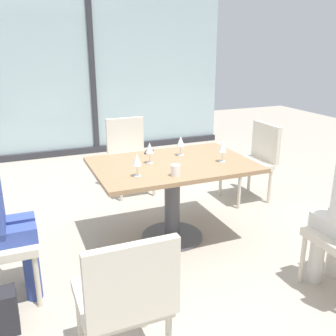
% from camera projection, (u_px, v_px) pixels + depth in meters
% --- Properties ---
extents(ground_plane, '(12.00, 12.00, 0.00)m').
position_uv_depth(ground_plane, '(172.00, 237.00, 3.55)').
color(ground_plane, '#A89E8E').
extents(window_wall_backdrop, '(4.41, 0.10, 2.70)m').
position_uv_depth(window_wall_backdrop, '(92.00, 77.00, 5.97)').
color(window_wall_backdrop, '#9FB7BC').
rests_on(window_wall_backdrop, ground_plane).
extents(dining_table_main, '(1.38, 0.94, 0.73)m').
position_uv_depth(dining_table_main, '(172.00, 181.00, 3.38)').
color(dining_table_main, '#997551').
rests_on(dining_table_main, ground_plane).
extents(chair_far_right, '(0.50, 0.46, 0.87)m').
position_uv_depth(chair_far_right, '(254.00, 157.00, 4.30)').
color(chair_far_right, beige).
rests_on(chair_far_right, ground_plane).
extents(chair_near_window, '(0.46, 0.51, 0.87)m').
position_uv_depth(chair_near_window, '(129.00, 151.00, 4.54)').
color(chair_near_window, beige).
rests_on(chair_near_window, ground_plane).
extents(chair_front_left, '(0.46, 0.50, 0.87)m').
position_uv_depth(chair_front_left, '(125.00, 295.00, 1.95)').
color(chair_front_left, beige).
rests_on(chair_front_left, ground_plane).
extents(wine_glass_0, '(0.07, 0.07, 0.18)m').
position_uv_depth(wine_glass_0, '(150.00, 148.00, 3.27)').
color(wine_glass_0, silver).
rests_on(wine_glass_0, dining_table_main).
extents(wine_glass_1, '(0.07, 0.07, 0.18)m').
position_uv_depth(wine_glass_1, '(137.00, 160.00, 2.94)').
color(wine_glass_1, silver).
rests_on(wine_glass_1, dining_table_main).
extents(wine_glass_2, '(0.07, 0.07, 0.18)m').
position_uv_depth(wine_glass_2, '(223.00, 147.00, 3.31)').
color(wine_glass_2, silver).
rests_on(wine_glass_2, dining_table_main).
extents(wine_glass_3, '(0.07, 0.07, 0.18)m').
position_uv_depth(wine_glass_3, '(181.00, 142.00, 3.50)').
color(wine_glass_3, silver).
rests_on(wine_glass_3, dining_table_main).
extents(coffee_cup, '(0.08, 0.08, 0.09)m').
position_uv_depth(coffee_cup, '(175.00, 170.00, 2.98)').
color(coffee_cup, white).
rests_on(coffee_cup, dining_table_main).
extents(cell_phone_on_table, '(0.13, 0.16, 0.01)m').
position_uv_depth(cell_phone_on_table, '(149.00, 152.00, 3.64)').
color(cell_phone_on_table, black).
rests_on(cell_phone_on_table, dining_table_main).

